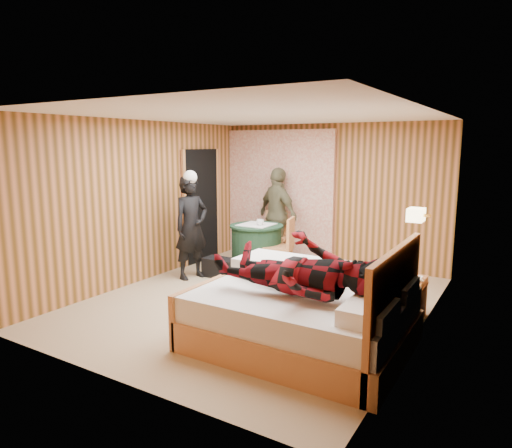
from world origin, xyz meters
The scene contains 23 objects.
floor centered at (0.00, 0.00, 0.00)m, with size 4.20×5.00×0.01m, color tan.
ceiling centered at (0.00, 0.00, 2.50)m, with size 4.20×5.00×0.01m, color white.
wall_back centered at (0.00, 2.50, 1.25)m, with size 4.20×0.02×2.50m, color #CB7C4D.
wall_left centered at (-2.10, 0.00, 1.25)m, with size 0.02×5.00×2.50m, color #CB7C4D.
wall_right centered at (2.10, 0.00, 1.25)m, with size 0.02×5.00×2.50m, color #CB7C4D.
curtain centered at (-1.00, 2.43, 1.20)m, with size 2.20×0.08×2.40m, color silver.
doorway centered at (-2.06, 1.40, 1.02)m, with size 0.06×0.90×2.05m, color black.
wall_lamp centered at (1.92, 0.45, 1.30)m, with size 0.26×0.24×0.16m.
bed centered at (1.12, -0.91, 0.34)m, with size 2.18×1.72×1.18m.
nightstand centered at (1.88, 0.43, 0.27)m, with size 0.39×0.53×0.51m.
round_table centered at (-0.85, 1.35, 0.40)m, with size 0.90×0.90×0.80m.
chair_far centered at (-0.87, 2.06, 0.54)m, with size 0.52×0.52×0.93m.
chair_near centered at (-0.30, 1.30, 0.56)m, with size 0.53×0.53×0.97m.
duffel_bag centered at (-1.14, 0.70, 0.16)m, with size 0.55×0.29×0.31m, color black.
sneaker_left centered at (-0.60, 1.04, 0.05)m, with size 0.24×0.10×0.11m, color white.
sneaker_right centered at (-0.38, 0.74, 0.07)m, with size 0.30×0.12×0.13m, color white.
woman_standing centered at (-1.51, 0.43, 0.83)m, with size 0.60×0.40×1.65m, color black.
man_at_table centered at (-0.85, 2.11, 0.86)m, with size 1.01×0.42×1.72m, color #666344.
man_on_bed centered at (1.15, -1.14, 1.02)m, with size 1.77×0.67×0.86m, color maroon.
book_lower centered at (1.88, 0.38, 0.52)m, with size 0.17×0.22×0.02m, color white.
book_upper centered at (1.88, 0.38, 0.54)m, with size 0.16×0.22×0.02m, color white.
cup_nightstand centered at (1.88, 0.56, 0.56)m, with size 0.10×0.10×0.09m, color white.
cup_table centered at (-0.75, 1.30, 0.85)m, with size 0.12×0.12×0.10m, color white.
Camera 1 is at (3.07, -5.14, 2.12)m, focal length 32.00 mm.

